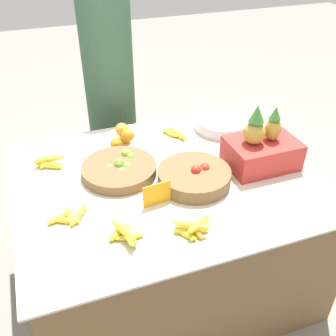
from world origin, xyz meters
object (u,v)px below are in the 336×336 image
(lime_bowl, at_px, (119,169))
(tomato_basket, at_px, (194,176))
(metal_bowl, at_px, (222,124))
(produce_crate, at_px, (261,148))
(vendor_person, at_px, (111,97))
(price_sign, at_px, (157,194))

(lime_bowl, height_order, tomato_basket, tomato_basket)
(metal_bowl, distance_m, produce_crate, 0.43)
(lime_bowl, xyz_separation_m, produce_crate, (0.69, -0.17, 0.07))
(tomato_basket, distance_m, produce_crate, 0.38)
(lime_bowl, xyz_separation_m, vendor_person, (0.16, 0.85, 0.01))
(metal_bowl, distance_m, price_sign, 0.80)
(price_sign, bearing_deg, vendor_person, 80.73)
(produce_crate, distance_m, vendor_person, 1.15)
(price_sign, bearing_deg, produce_crate, 4.65)
(price_sign, xyz_separation_m, vendor_person, (0.06, 1.14, -0.02))
(produce_crate, height_order, vendor_person, vendor_person)
(produce_crate, xyz_separation_m, vendor_person, (-0.53, 1.02, -0.07))
(tomato_basket, bearing_deg, lime_bowl, 148.16)
(lime_bowl, bearing_deg, price_sign, -71.10)
(metal_bowl, height_order, price_sign, price_sign)
(lime_bowl, height_order, metal_bowl, lime_bowl)
(tomato_basket, distance_m, metal_bowl, 0.58)
(produce_crate, bearing_deg, metal_bowl, 90.53)
(price_sign, bearing_deg, metal_bowl, 36.03)
(metal_bowl, bearing_deg, produce_crate, -89.47)
(tomato_basket, bearing_deg, metal_bowl, 50.36)
(lime_bowl, xyz_separation_m, metal_bowl, (0.69, 0.25, 0.00))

